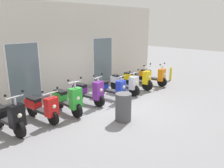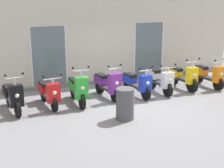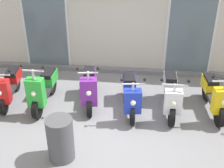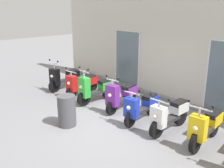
{
  "view_description": "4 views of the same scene",
  "coord_description": "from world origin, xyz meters",
  "px_view_note": "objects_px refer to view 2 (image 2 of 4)",
  "views": [
    {
      "loc": [
        -5.62,
        -5.41,
        2.98
      ],
      "look_at": [
        0.41,
        0.49,
        0.69
      ],
      "focal_mm": 36.04,
      "sensor_mm": 36.0,
      "label": 1
    },
    {
      "loc": [
        -4.06,
        -8.68,
        3.42
      ],
      "look_at": [
        -0.38,
        0.68,
        0.52
      ],
      "focal_mm": 51.17,
      "sensor_mm": 36.0,
      "label": 2
    },
    {
      "loc": [
        0.77,
        -5.39,
        4.13
      ],
      "look_at": [
        0.12,
        0.5,
        0.8
      ],
      "focal_mm": 48.9,
      "sensor_mm": 36.0,
      "label": 3
    },
    {
      "loc": [
        5.08,
        -4.67,
        3.29
      ],
      "look_at": [
        -0.79,
        0.76,
        0.81
      ],
      "focal_mm": 41.57,
      "sensor_mm": 36.0,
      "label": 4
    }
  ],
  "objects_px": {
    "scooter_black": "(13,96)",
    "scooter_blue": "(137,83)",
    "scooter_white": "(160,80)",
    "scooter_red": "(48,92)",
    "trash_bin": "(125,104)",
    "scooter_green": "(78,89)",
    "scooter_yellow": "(183,76)",
    "scooter_orange": "(209,75)",
    "scooter_purple": "(108,84)"
  },
  "relations": [
    {
      "from": "scooter_orange",
      "to": "trash_bin",
      "type": "xyz_separation_m",
      "value": [
        -4.18,
        -1.76,
        -0.02
      ]
    },
    {
      "from": "scooter_white",
      "to": "scooter_black",
      "type": "bearing_deg",
      "value": -179.1
    },
    {
      "from": "scooter_yellow",
      "to": "scooter_black",
      "type": "bearing_deg",
      "value": -178.59
    },
    {
      "from": "scooter_green",
      "to": "scooter_yellow",
      "type": "distance_m",
      "value": 4.02
    },
    {
      "from": "scooter_blue",
      "to": "trash_bin",
      "type": "xyz_separation_m",
      "value": [
        -1.21,
        -1.76,
        -0.02
      ]
    },
    {
      "from": "scooter_white",
      "to": "scooter_yellow",
      "type": "relative_size",
      "value": 0.99
    },
    {
      "from": "scooter_yellow",
      "to": "scooter_blue",
      "type": "bearing_deg",
      "value": -176.17
    },
    {
      "from": "scooter_blue",
      "to": "scooter_white",
      "type": "bearing_deg",
      "value": 3.69
    },
    {
      "from": "scooter_purple",
      "to": "scooter_white",
      "type": "height_order",
      "value": "scooter_purple"
    },
    {
      "from": "scooter_white",
      "to": "scooter_orange",
      "type": "bearing_deg",
      "value": -1.77
    },
    {
      "from": "scooter_blue",
      "to": "scooter_orange",
      "type": "distance_m",
      "value": 2.97
    },
    {
      "from": "scooter_red",
      "to": "scooter_white",
      "type": "height_order",
      "value": "scooter_red"
    },
    {
      "from": "scooter_white",
      "to": "trash_bin",
      "type": "height_order",
      "value": "scooter_white"
    },
    {
      "from": "scooter_red",
      "to": "scooter_yellow",
      "type": "xyz_separation_m",
      "value": [
        4.92,
        0.07,
        0.02
      ]
    },
    {
      "from": "scooter_black",
      "to": "scooter_orange",
      "type": "distance_m",
      "value": 7.03
    },
    {
      "from": "scooter_green",
      "to": "scooter_orange",
      "type": "xyz_separation_m",
      "value": [
        5.05,
        0.03,
        -0.02
      ]
    },
    {
      "from": "scooter_purple",
      "to": "scooter_yellow",
      "type": "xyz_separation_m",
      "value": [
        2.93,
        -0.03,
        -0.01
      ]
    },
    {
      "from": "scooter_white",
      "to": "scooter_blue",
      "type": "bearing_deg",
      "value": -176.31
    },
    {
      "from": "scooter_black",
      "to": "scooter_purple",
      "type": "distance_m",
      "value": 3.06
    },
    {
      "from": "scooter_red",
      "to": "scooter_green",
      "type": "distance_m",
      "value": 0.91
    },
    {
      "from": "scooter_black",
      "to": "scooter_green",
      "type": "distance_m",
      "value": 1.97
    },
    {
      "from": "scooter_green",
      "to": "scooter_orange",
      "type": "relative_size",
      "value": 1.04
    },
    {
      "from": "scooter_black",
      "to": "scooter_purple",
      "type": "xyz_separation_m",
      "value": [
        3.06,
        0.17,
        0.01
      ]
    },
    {
      "from": "scooter_black",
      "to": "scooter_purple",
      "type": "relative_size",
      "value": 1.05
    },
    {
      "from": "scooter_green",
      "to": "scooter_white",
      "type": "height_order",
      "value": "scooter_green"
    },
    {
      "from": "scooter_black",
      "to": "scooter_blue",
      "type": "relative_size",
      "value": 0.99
    },
    {
      "from": "scooter_green",
      "to": "scooter_blue",
      "type": "bearing_deg",
      "value": 0.77
    },
    {
      "from": "scooter_purple",
      "to": "trash_bin",
      "type": "bearing_deg",
      "value": -96.29
    },
    {
      "from": "scooter_red",
      "to": "scooter_orange",
      "type": "relative_size",
      "value": 1.02
    },
    {
      "from": "scooter_white",
      "to": "scooter_yellow",
      "type": "height_order",
      "value": "scooter_yellow"
    },
    {
      "from": "trash_bin",
      "to": "scooter_white",
      "type": "bearing_deg",
      "value": 40.38
    },
    {
      "from": "scooter_black",
      "to": "scooter_orange",
      "type": "xyz_separation_m",
      "value": [
        7.03,
        0.02,
        -0.01
      ]
    },
    {
      "from": "scooter_black",
      "to": "scooter_yellow",
      "type": "height_order",
      "value": "scooter_black"
    },
    {
      "from": "trash_bin",
      "to": "scooter_green",
      "type": "bearing_deg",
      "value": 116.66
    },
    {
      "from": "scooter_green",
      "to": "scooter_purple",
      "type": "relative_size",
      "value": 1.05
    },
    {
      "from": "scooter_yellow",
      "to": "scooter_white",
      "type": "bearing_deg",
      "value": -176.05
    },
    {
      "from": "scooter_orange",
      "to": "scooter_red",
      "type": "bearing_deg",
      "value": 179.41
    },
    {
      "from": "scooter_purple",
      "to": "scooter_yellow",
      "type": "distance_m",
      "value": 2.93
    },
    {
      "from": "scooter_black",
      "to": "scooter_white",
      "type": "xyz_separation_m",
      "value": [
        4.99,
        0.08,
        -0.01
      ]
    },
    {
      "from": "scooter_red",
      "to": "scooter_white",
      "type": "distance_m",
      "value": 3.92
    },
    {
      "from": "scooter_blue",
      "to": "trash_bin",
      "type": "bearing_deg",
      "value": -124.46
    },
    {
      "from": "scooter_black",
      "to": "scooter_green",
      "type": "height_order",
      "value": "scooter_green"
    },
    {
      "from": "scooter_green",
      "to": "scooter_orange",
      "type": "height_order",
      "value": "scooter_green"
    },
    {
      "from": "scooter_black",
      "to": "scooter_purple",
      "type": "bearing_deg",
      "value": 3.25
    },
    {
      "from": "scooter_white",
      "to": "scooter_purple",
      "type": "bearing_deg",
      "value": 177.19
    },
    {
      "from": "scooter_green",
      "to": "scooter_white",
      "type": "relative_size",
      "value": 1.0
    },
    {
      "from": "scooter_red",
      "to": "scooter_orange",
      "type": "height_order",
      "value": "scooter_orange"
    },
    {
      "from": "scooter_black",
      "to": "scooter_white",
      "type": "height_order",
      "value": "scooter_black"
    },
    {
      "from": "scooter_green",
      "to": "scooter_orange",
      "type": "distance_m",
      "value": 5.05
    },
    {
      "from": "scooter_purple",
      "to": "scooter_yellow",
      "type": "relative_size",
      "value": 0.94
    }
  ]
}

